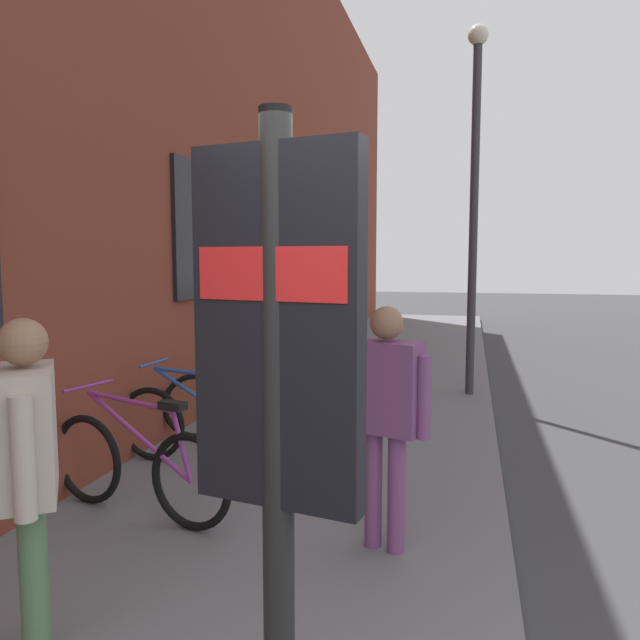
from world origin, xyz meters
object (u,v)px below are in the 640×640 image
object	(u,v)px
bicycle_leaning_wall	(137,466)
bicycle_end_of_row	(272,382)
transit_info_sign	(277,377)
bicycle_nearest_sign	(245,403)
bicycle_mid_rack	(299,368)
pedestrian_by_facade	(28,456)
pedestrian_near_bus	(386,403)
street_lamp	(475,180)
bicycle_beside_lamp	(201,425)

from	to	relation	value
bicycle_leaning_wall	bicycle_end_of_row	bearing A→B (deg)	-0.29
transit_info_sign	bicycle_nearest_sign	bearing A→B (deg)	22.05
bicycle_mid_rack	pedestrian_by_facade	distance (m)	5.95
bicycle_end_of_row	pedestrian_near_bus	bearing A→B (deg)	-150.43
bicycle_end_of_row	street_lamp	xyz separation A→B (m)	(1.72, -2.42, 2.65)
pedestrian_by_facade	bicycle_end_of_row	bearing A→B (deg)	4.55
street_lamp	bicycle_mid_rack	bearing A→B (deg)	106.12
transit_info_sign	street_lamp	bearing A→B (deg)	-4.62
bicycle_beside_lamp	pedestrian_near_bus	bearing A→B (deg)	-123.06
bicycle_end_of_row	pedestrian_by_facade	distance (m)	4.92
bicycle_beside_lamp	pedestrian_near_bus	distance (m)	2.36
street_lamp	pedestrian_near_bus	bearing A→B (deg)	173.80
bicycle_leaning_wall	bicycle_nearest_sign	bearing A→B (deg)	-2.16
bicycle_mid_rack	bicycle_leaning_wall	bearing A→B (deg)	178.97
bicycle_mid_rack	street_lamp	xyz separation A→B (m)	(0.68, -2.36, 2.65)
pedestrian_near_bus	street_lamp	bearing A→B (deg)	-6.20
bicycle_beside_lamp	pedestrian_near_bus	world-z (taller)	pedestrian_near_bus
bicycle_leaning_wall	pedestrian_by_facade	xyz separation A→B (m)	(-1.63, -0.40, 0.64)
bicycle_mid_rack	pedestrian_by_facade	size ratio (longest dim) A/B	1.05
bicycle_mid_rack	pedestrian_near_bus	bearing A→B (deg)	-157.31
pedestrian_by_facade	pedestrian_near_bus	size ratio (longest dim) A/B	1.02
pedestrian_by_facade	pedestrian_near_bus	world-z (taller)	pedestrian_by_facade
bicycle_nearest_sign	pedestrian_near_bus	xyz separation A→B (m)	(-2.17, -1.81, 0.62)
bicycle_beside_lamp	bicycle_nearest_sign	distance (m)	0.93
bicycle_end_of_row	pedestrian_near_bus	size ratio (longest dim) A/B	1.08
bicycle_mid_rack	transit_info_sign	size ratio (longest dim) A/B	0.74
transit_info_sign	pedestrian_near_bus	bearing A→B (deg)	-1.01
bicycle_leaning_wall	street_lamp	bearing A→B (deg)	-26.23
bicycle_nearest_sign	bicycle_mid_rack	world-z (taller)	same
bicycle_end_of_row	bicycle_nearest_sign	bearing A→B (deg)	-176.87
bicycle_leaning_wall	pedestrian_near_bus	size ratio (longest dim) A/B	1.05
pedestrian_by_facade	bicycle_nearest_sign	bearing A→B (deg)	4.98
pedestrian_by_facade	street_lamp	distance (m)	7.18
bicycle_nearest_sign	street_lamp	distance (m)	4.56
bicycle_beside_lamp	transit_info_sign	world-z (taller)	transit_info_sign
bicycle_nearest_sign	street_lamp	world-z (taller)	street_lamp
transit_info_sign	pedestrian_by_facade	size ratio (longest dim) A/B	1.43
bicycle_nearest_sign	pedestrian_by_facade	xyz separation A→B (m)	(-3.72, -0.32, 0.64)
bicycle_end_of_row	pedestrian_by_facade	bearing A→B (deg)	-175.45
bicycle_nearest_sign	bicycle_mid_rack	bearing A→B (deg)	0.05
bicycle_leaning_wall	bicycle_nearest_sign	xyz separation A→B (m)	(2.09, -0.08, 0.00)
bicycle_leaning_wall	pedestrian_near_bus	distance (m)	1.99
bicycle_leaning_wall	bicycle_nearest_sign	distance (m)	2.09
bicycle_leaning_wall	transit_info_sign	size ratio (longest dim) A/B	0.72
transit_info_sign	pedestrian_near_bus	world-z (taller)	transit_info_sign
bicycle_leaning_wall	pedestrian_near_bus	bearing A→B (deg)	-92.31
bicycle_beside_lamp	pedestrian_by_facade	world-z (taller)	pedestrian_by_facade
bicycle_leaning_wall	transit_info_sign	xyz separation A→B (m)	(-2.29, -1.85, 1.21)
bicycle_leaning_wall	bicycle_beside_lamp	distance (m)	1.17
bicycle_end_of_row	street_lamp	bearing A→B (deg)	-54.62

